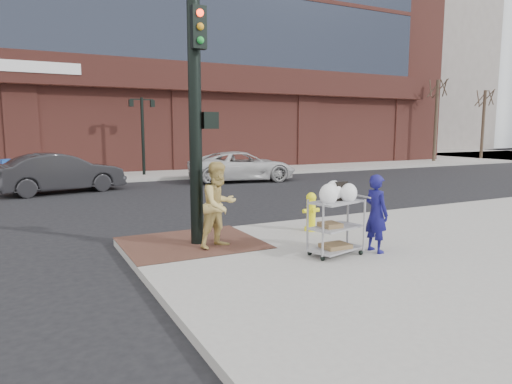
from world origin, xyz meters
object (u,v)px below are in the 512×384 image
pedestrian_tan (219,205)px  utility_cart (336,222)px  minivan_white (242,166)px  fire_hydrant (311,211)px  traffic_signal_pole (197,114)px  lamp_post (143,127)px  woman_blue (376,213)px  sedan_dark (61,173)px

pedestrian_tan → utility_cart: 2.34m
minivan_white → fire_hydrant: size_ratio=5.75×
traffic_signal_pole → minivan_white: size_ratio=0.96×
traffic_signal_pole → utility_cart: traffic_signal_pole is taller
lamp_post → woman_blue: size_ratio=2.64×
pedestrian_tan → fire_hydrant: 2.57m
sedan_dark → fire_hydrant: bearing=-170.0°
lamp_post → pedestrian_tan: (-2.20, -15.69, -1.60)m
woman_blue → sedan_dark: size_ratio=0.32×
woman_blue → minivan_white: bearing=-17.5°
traffic_signal_pole → pedestrian_tan: bearing=-59.3°
minivan_white → fire_hydrant: (-3.58, -11.31, -0.11)m
lamp_post → sedan_dark: bearing=-134.9°
minivan_white → fire_hydrant: minivan_white is taller
woman_blue → utility_cart: (-0.84, 0.15, -0.12)m
traffic_signal_pole → sedan_dark: (-1.88, 10.86, -2.04)m
lamp_post → utility_cart: 17.34m
lamp_post → minivan_white: bearing=-45.5°
sedan_dark → utility_cart: 13.44m
sedan_dark → utility_cart: bearing=-176.4°
minivan_white → fire_hydrant: bearing=171.2°
traffic_signal_pole → sedan_dark: bearing=99.8°
pedestrian_tan → fire_hydrant: bearing=-9.7°
pedestrian_tan → woman_blue: bearing=-53.0°
lamp_post → utility_cart: size_ratio=2.84×
minivan_white → fire_hydrant: 11.87m
lamp_post → fire_hydrant: (0.30, -15.26, -2.00)m
fire_hydrant → woman_blue: bearing=-88.1°
traffic_signal_pole → sedan_dark: 11.21m
lamp_post → fire_hydrant: lamp_post is taller
lamp_post → traffic_signal_pole: (-2.48, -15.23, 0.21)m
pedestrian_tan → utility_cart: (1.73, -1.55, -0.23)m
lamp_post → utility_cart: bearing=-91.6°
traffic_signal_pole → pedestrian_tan: traffic_signal_pole is taller
utility_cart → fire_hydrant: (0.77, 1.98, -0.17)m
lamp_post → sedan_dark: (-4.35, -4.37, -1.82)m
traffic_signal_pole → pedestrian_tan: 1.89m
pedestrian_tan → minivan_white: pedestrian_tan is taller
woman_blue → sedan_dark: woman_blue is taller
woman_blue → fire_hydrant: 2.16m
lamp_post → minivan_white: (3.88, -3.94, -1.89)m
lamp_post → woman_blue: lamp_post is taller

